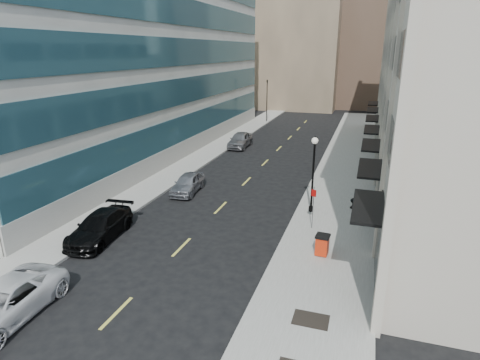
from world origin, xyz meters
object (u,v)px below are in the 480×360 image
Objects in this scene: traffic_signal at (267,82)px; sign_post at (313,202)px; urn_planter at (354,202)px; car_silver_sedan at (188,183)px; car_black_pickup at (100,227)px; lamppost at (313,168)px; car_white_van at (3,303)px; trash_bin at (322,244)px; car_grey_sedan at (240,140)px.

traffic_signal is 37.83m from sign_post.
urn_planter is at bearing -66.02° from traffic_signal.
car_black_pickup is at bearing -104.29° from car_silver_sedan.
traffic_signal is 35.14m from lamppost.
traffic_signal is 1.31× the size of car_white_van.
car_white_van reaches higher than trash_bin.
lamppost is (10.76, 7.34, 2.36)m from car_black_pickup.
car_white_van is 1.28× the size of car_silver_sedan.
lamppost reaches higher than trash_bin.
car_white_van reaches higher than urn_planter.
traffic_signal is 6.29× the size of trash_bin.
car_grey_sedan reaches higher than urn_planter.
lamppost is (-1.39, 5.68, 2.35)m from trash_bin.
car_silver_sedan is (1.39, 8.60, -0.02)m from car_black_pickup.
car_grey_sedan is 1.87× the size of sign_post.
lamppost is 1.95× the size of sign_post.
sign_post is 4.72m from urn_planter.
traffic_signal reaches higher than sign_post.
trash_bin is (11.56, -22.12, -0.08)m from car_grey_sedan.
trash_bin is 3.41m from sign_post.
traffic_signal is 35.07m from urn_planter.
lamppost is at bearing 52.90° from car_white_van.
urn_planter is at bearing 85.42° from trash_bin.
car_black_pickup is (-0.85, 7.23, -0.01)m from car_white_van.
trash_bin is at bearing 35.32° from car_white_van.
car_silver_sedan is at bearing -179.27° from urn_planter.
traffic_signal is at bearing 88.65° from car_silver_sedan.
car_white_van is 1.06× the size of car_black_pickup.
sign_post reaches higher than car_grey_sedan.
trash_bin is 6.30m from lamppost.
trash_bin is 7.20m from urn_planter.
car_silver_sedan is 12.81m from trash_bin.
car_grey_sedan is (0.59, 23.78, 0.09)m from car_black_pickup.
car_silver_sedan reaches higher than trash_bin.
car_silver_sedan is 12.01m from urn_planter.
car_white_van is 2.07× the size of sign_post.
urn_planter is at bearing 48.99° from car_white_van.
traffic_signal is at bearing 133.27° from sign_post.
car_grey_sedan is at bearing 122.99° from trash_bin.
car_black_pickup is 12.21m from sign_post.
car_white_van is at bearing -91.41° from car_grey_sedan.
car_white_van is 31.01m from car_grey_sedan.
sign_post is 3.62× the size of urn_planter.
traffic_signal is 40.76m from car_black_pickup.
car_grey_sedan is at bearing 87.90° from car_silver_sedan.
trash_bin is 0.43× the size of sign_post.
car_white_van is 1.06× the size of lamppost.
urn_planter is at bearing 27.74° from car_black_pickup.
trash_bin is at bearing -48.09° from sign_post.
sign_post is at bearing 46.33° from car_white_van.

